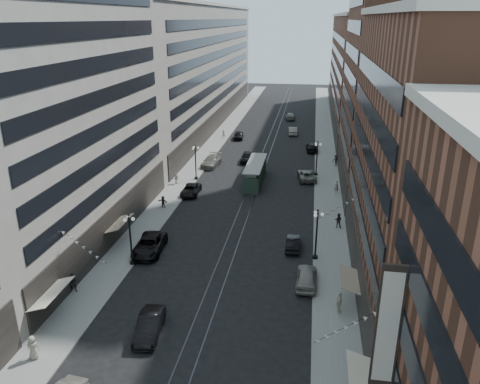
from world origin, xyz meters
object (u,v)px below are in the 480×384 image
Objects in this scene: pedestrian_5 at (163,202)px; pedestrian_6 at (176,178)px; streetcar at (255,173)px; car_5 at (149,325)px; pedestrian_7 at (338,220)px; car_8 at (211,161)px; lamppost_sw_far at (130,238)px; pedestrian_9 at (336,160)px; pedestrian_1 at (33,347)px; lamppost_sw_mid at (196,161)px; car_4 at (307,277)px; car_9 at (238,135)px; car_13 at (247,157)px; car_extra_0 at (290,116)px; car_7 at (191,190)px; pedestrian_2 at (74,283)px; lamppost_se_mid at (317,157)px; car_14 at (293,131)px; car_10 at (293,243)px; car_12 at (312,147)px; lamppost_se_far at (317,233)px; pedestrian_8 at (336,187)px; car_11 at (307,175)px; car_2 at (149,245)px; pedestrian_extra_1 at (223,134)px.

pedestrian_5 is 9.48m from pedestrian_6.
car_5 is at bearing -95.66° from streetcar.
streetcar is 19.30m from pedestrian_7.
car_8 is (-4.65, 44.87, 0.05)m from car_5.
pedestrian_7 is at bearing 49.05° from car_5.
lamppost_sw_far reaches higher than pedestrian_5.
pedestrian_9 is at bearing -82.57° from pedestrian_7.
pedestrian_6 is (-0.49, 39.10, -0.11)m from pedestrian_1.
lamppost_sw_mid reaches higher than car_4.
pedestrian_9 is (4.10, 38.38, 0.27)m from car_4.
car_13 reaches higher than car_9.
pedestrian_1 reaches higher than car_extra_0.
car_13 is 37.96m from car_extra_0.
car_7 is at bearing -98.54° from pedestrian_1.
car_13 is (-2.72, 10.56, -0.54)m from streetcar.
pedestrian_2 is (-3.30, -5.83, -2.01)m from lamppost_sw_far.
car_14 is at bearing 100.42° from lamppost_se_mid.
car_5 is 1.18× the size of car_10.
car_8 is at bearing 60.64° from pedestrian_2.
streetcar is 2.14× the size of car_12.
lamppost_se_mid reaches higher than car_4.
pedestrian_2 is at bearing -119.49° from lamppost_sw_far.
pedestrian_1 is 75.68m from car_14.
pedestrian_5 is (-8.01, -22.94, 0.07)m from car_13.
lamppost_se_far is 71.89m from car_extra_0.
pedestrian_5 reaches higher than car_7.
lamppost_se_mid is 1.19× the size of car_9.
lamppost_sw_mid reaches higher than pedestrian_7.
car_14 is 23.73m from pedestrian_9.
car_14 is 2.82× the size of pedestrian_7.
car_8 is 3.06× the size of pedestrian_8.
pedestrian_2 is 1.11× the size of pedestrian_6.
car_7 is at bearing 92.12° from car_5.
car_8 is 1.07× the size of car_11.
car_4 is at bearing -17.14° from car_2.
pedestrian_1 is at bearing 32.86° from pedestrian_8.
car_14 is 16.11m from car_extra_0.
pedestrian_9 is 1.07× the size of pedestrian_extra_1.
car_14 is 0.92× the size of car_extra_0.
car_4 is at bearing 87.91° from car_extra_0.
car_14 is (13.34, 59.52, -2.26)m from lamppost_sw_far.
car_5 is 2.95× the size of pedestrian_6.
car_10 is 0.82× the size of car_13.
car_14 is at bearing -103.57° from pedestrian_8.
car_14 is at bearing 88.00° from pedestrian_5.
car_2 is 17.70m from car_7.
car_8 is at bearing 88.67° from lamppost_sw_far.
car_10 is at bearing 157.07° from pedestrian_6.
lamppost_sw_far is 3.08× the size of pedestrian_7.
lamppost_se_mid reaches higher than car_9.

